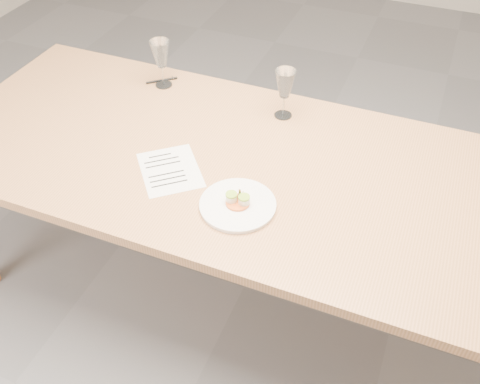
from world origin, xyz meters
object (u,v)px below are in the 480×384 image
at_px(ballpoint_pen, 162,80).
at_px(wine_glass_1, 285,85).
at_px(dining_table, 245,175).
at_px(recipe_sheet, 170,170).
at_px(dinner_plate, 238,204).
at_px(wine_glass_0, 161,55).

distance_m(ballpoint_pen, wine_glass_1, 0.60).
distance_m(dining_table, recipe_sheet, 0.28).
bearing_deg(dining_table, wine_glass_1, 83.77).
bearing_deg(ballpoint_pen, dinner_plate, -85.63).
bearing_deg(recipe_sheet, wine_glass_1, 20.88).
height_order(dinner_plate, recipe_sheet, dinner_plate).
distance_m(dining_table, wine_glass_0, 0.67).
distance_m(dinner_plate, wine_glass_1, 0.58).
relative_size(ballpoint_pen, wine_glass_0, 0.54).
xyz_separation_m(dining_table, recipe_sheet, (-0.23, -0.15, 0.07)).
height_order(dining_table, ballpoint_pen, ballpoint_pen).
bearing_deg(recipe_sheet, dining_table, -7.24).
bearing_deg(wine_glass_0, dining_table, -34.24).
relative_size(dinner_plate, recipe_sheet, 0.79).
distance_m(ballpoint_pen, wine_glass_0, 0.15).
relative_size(ballpoint_pen, wine_glass_1, 0.55).
bearing_deg(dinner_plate, wine_glass_0, 135.15).
distance_m(dining_table, dinner_plate, 0.25).
height_order(dining_table, recipe_sheet, recipe_sheet).
height_order(dinner_plate, ballpoint_pen, dinner_plate).
relative_size(recipe_sheet, wine_glass_1, 1.59).
height_order(ballpoint_pen, wine_glass_0, wine_glass_0).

